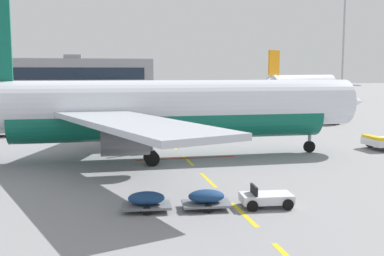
% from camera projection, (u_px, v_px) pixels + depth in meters
% --- Properties ---
extents(ground, '(400.00, 400.00, 0.00)m').
position_uv_depth(ground, '(329.00, 126.00, 59.04)').
color(ground, gray).
extents(apron_paint_markings, '(8.00, 98.57, 0.01)m').
position_uv_depth(apron_paint_markings, '(159.00, 132.00, 52.87)').
color(apron_paint_markings, yellow).
rests_on(apron_paint_markings, ground).
extents(airliner_foreground, '(34.69, 34.63, 12.20)m').
position_uv_depth(airliner_foreground, '(165.00, 109.00, 36.73)').
color(airliner_foreground, silver).
rests_on(airliner_foreground, ground).
extents(airliner_mid_left, '(31.08, 28.95, 11.90)m').
position_uv_depth(airliner_mid_left, '(302.00, 83.00, 120.50)').
color(airliner_mid_left, silver).
rests_on(airliner_mid_left, ground).
extents(catering_truck, '(7.25, 3.37, 3.14)m').
position_uv_depth(catering_truck, '(6.00, 121.00, 49.88)').
color(catering_truck, black).
rests_on(catering_truck, ground).
extents(fuel_service_truck, '(5.93, 7.14, 3.14)m').
position_uv_depth(fuel_service_truck, '(332.00, 110.00, 63.31)').
color(fuel_service_truck, black).
rests_on(fuel_service_truck, ground).
extents(baggage_train, '(8.69, 2.21, 1.14)m').
position_uv_depth(baggage_train, '(207.00, 199.00, 23.37)').
color(baggage_train, silver).
rests_on(baggage_train, ground).
extents(apron_light_mast_far, '(1.80, 1.80, 25.97)m').
position_uv_depth(apron_light_mast_far, '(344.00, 20.00, 84.09)').
color(apron_light_mast_far, slate).
rests_on(apron_light_mast_far, ground).
extents(terminal_satellite, '(78.83, 21.71, 12.89)m').
position_uv_depth(terminal_satellite, '(39.00, 75.00, 164.14)').
color(terminal_satellite, gray).
rests_on(terminal_satellite, ground).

